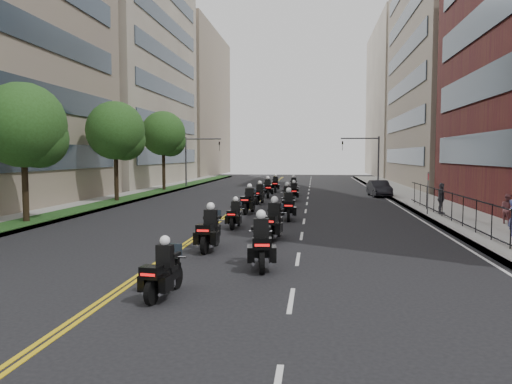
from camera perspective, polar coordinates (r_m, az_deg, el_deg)
ground at (r=13.35m, az=-10.11°, el=-11.63°), size 160.00×160.00×0.00m
sidewalk_right at (r=38.35m, az=19.10°, el=-1.31°), size 4.00×90.00×0.15m
sidewalk_left at (r=40.64m, az=-16.13°, el=-0.94°), size 4.00×90.00×0.15m
grass_strip at (r=40.32m, az=-15.09°, el=-0.82°), size 2.00×90.00×0.04m
building_right_tan at (r=63.85m, az=23.46°, el=14.17°), size 15.11×28.00×30.00m
building_right_far at (r=92.49m, az=18.01°, el=9.87°), size 15.00×28.00×26.00m
building_left_mid at (r=66.90m, az=-16.69°, el=15.61°), size 16.11×28.00×34.00m
building_left_far at (r=94.35m, az=-9.30°, el=9.90°), size 16.00×28.00×26.00m
iron_fence at (r=25.49m, az=23.20°, el=-2.25°), size 0.05×28.00×1.50m
street_trees at (r=34.29m, az=-19.00°, el=6.52°), size 4.40×38.40×7.98m
traffic_signal_right at (r=54.59m, az=12.83°, el=4.22°), size 4.09×0.20×5.60m
traffic_signal_left at (r=55.89m, az=-7.07°, el=4.29°), size 4.09×0.20×5.60m
motorcycle_0 at (r=13.12m, az=-10.56°, el=-9.11°), size 0.64×2.14×1.58m
motorcycle_1 at (r=16.08m, az=0.59°, el=-6.12°), size 0.77×2.54×1.88m
motorcycle_2 at (r=19.13m, az=-5.30°, el=-4.53°), size 0.59×2.48×1.83m
motorcycle_3 at (r=21.33m, az=2.04°, el=-3.55°), size 0.77×2.54×1.88m
motorcycle_4 at (r=24.85m, az=-2.40°, el=-2.72°), size 0.52×2.13×1.57m
motorcycle_5 at (r=27.94m, az=3.74°, el=-1.75°), size 0.59×2.46×1.82m
motorcycle_6 at (r=31.02m, az=-0.82°, el=-1.11°), size 0.74×2.52×1.86m
motorcycle_7 at (r=33.99m, az=3.60°, el=-0.69°), size 0.74×2.43×1.80m
motorcycle_8 at (r=36.98m, az=0.39°, el=-0.32°), size 0.70×2.34×1.73m
motorcycle_9 at (r=39.75m, az=4.35°, el=-0.06°), size 0.52×2.24×1.65m
motorcycle_10 at (r=42.58m, az=1.36°, el=0.34°), size 0.75×2.48×1.83m
motorcycle_11 at (r=45.63m, az=4.33°, el=0.58°), size 0.62×2.48×1.83m
motorcycle_12 at (r=48.84m, az=2.23°, el=0.82°), size 0.57×2.42×1.79m
parked_sedan at (r=45.04m, az=13.90°, el=0.40°), size 1.85×4.38×1.41m
pedestrian_b at (r=28.34m, az=26.80°, el=-1.72°), size 0.86×0.92×1.52m
pedestrian_c at (r=31.39m, az=20.41°, el=-0.70°), size 0.53×1.11×1.85m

